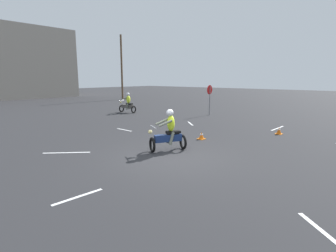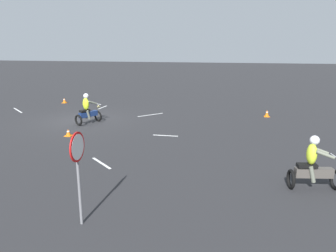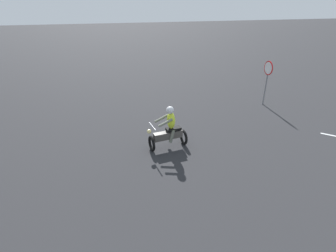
{
  "view_description": "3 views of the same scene",
  "coord_description": "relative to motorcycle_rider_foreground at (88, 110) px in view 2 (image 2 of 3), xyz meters",
  "views": [
    {
      "loc": [
        -7.0,
        -5.9,
        2.86
      ],
      "look_at": [
        0.61,
        0.64,
        1.0
      ],
      "focal_mm": 28.0,
      "sensor_mm": 36.0,
      "label": 1
    },
    {
      "loc": [
        16.88,
        8.1,
        4.23
      ],
      "look_at": [
        3.89,
        5.66,
        0.9
      ],
      "focal_mm": 35.0,
      "sensor_mm": 36.0,
      "label": 2
    },
    {
      "loc": [
        -1.2,
        12.69,
        5.17
      ],
      "look_at": [
        7.16,
        10.68,
        0.9
      ],
      "focal_mm": 28.0,
      "sensor_mm": 36.0,
      "label": 3
    }
  ],
  "objects": [
    {
      "name": "traffic_cone_near_right",
      "position": [
        2.51,
        0.12,
        -0.57
      ],
      "size": [
        0.32,
        0.32,
        0.34
      ],
      "color": "orange",
      "rests_on": "ground"
    },
    {
      "name": "lane_stripe_ne",
      "position": [
        5.64,
        3.01,
        -0.72
      ],
      "size": [
        1.03,
        1.11,
        0.01
      ],
      "primitive_type": "cube",
      "rotation": [
        0.0,
        0.0,
        2.4
      ],
      "color": "silver",
      "rests_on": "ground"
    },
    {
      "name": "lane_stripe_sw",
      "position": [
        -2.55,
        -6.05,
        -0.72
      ],
      "size": [
        1.41,
        1.56,
        0.01
      ],
      "primitive_type": "cube",
      "rotation": [
        0.0,
        0.0,
        5.55
      ],
      "color": "silver",
      "rests_on": "ground"
    },
    {
      "name": "lane_stripe_n",
      "position": [
        1.59,
        4.61,
        -0.72
      ],
      "size": [
        0.11,
        1.21,
        0.01
      ],
      "primitive_type": "cube",
      "rotation": [
        0.0,
        0.0,
        3.13
      ],
      "color": "silver",
      "rests_on": "ground"
    },
    {
      "name": "motorcycle_rider_background",
      "position": [
        6.53,
        10.02,
        0.0
      ],
      "size": [
        0.84,
        1.55,
        1.66
      ],
      "rotation": [
        0.0,
        0.0,
        0.15
      ],
      "color": "black",
      "rests_on": "ground"
    },
    {
      "name": "traffic_cone_mid_center",
      "position": [
        -3.57,
        9.75,
        -0.53
      ],
      "size": [
        0.32,
        0.32,
        0.41
      ],
      "color": "orange",
      "rests_on": "ground"
    },
    {
      "name": "lane_stripe_w",
      "position": [
        -4.56,
        -0.98,
        -0.72
      ],
      "size": [
        1.29,
        0.21,
        0.01
      ],
      "primitive_type": "cube",
      "rotation": [
        0.0,
        0.0,
        4.63
      ],
      "color": "silver",
      "rests_on": "ground"
    },
    {
      "name": "stop_sign",
      "position": [
        9.64,
        4.13,
        0.91
      ],
      "size": [
        0.7,
        0.08,
        2.3
      ],
      "color": "slate",
      "rests_on": "ground"
    },
    {
      "name": "ground_plane",
      "position": [
        -0.64,
        -0.62,
        -0.73
      ],
      "size": [
        120.0,
        120.0,
        0.0
      ],
      "primitive_type": "plane",
      "color": "#28282B"
    },
    {
      "name": "traffic_cone_near_left",
      "position": [
        -5.69,
        -4.39,
        -0.54
      ],
      "size": [
        0.32,
        0.32,
        0.38
      ],
      "color": "orange",
      "rests_on": "ground"
    },
    {
      "name": "lane_stripe_nw",
      "position": [
        -2.8,
        2.81,
        -0.72
      ],
      "size": [
        1.33,
        1.33,
        0.01
      ],
      "primitive_type": "cube",
      "rotation": [
        0.0,
        0.0,
        3.93
      ],
      "color": "silver",
      "rests_on": "ground"
    },
    {
      "name": "motorcycle_rider_foreground",
      "position": [
        0.0,
        0.0,
        0.0
      ],
      "size": [
        1.52,
        1.2,
        1.66
      ],
      "rotation": [
        0.0,
        0.0,
        1.07
      ],
      "color": "black",
      "rests_on": "ground"
    }
  ]
}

